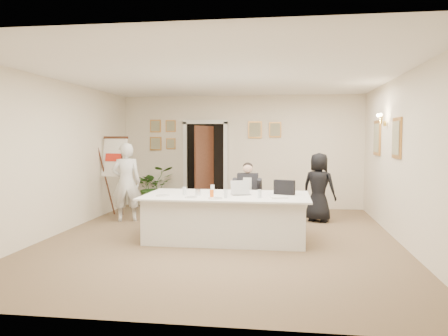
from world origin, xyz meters
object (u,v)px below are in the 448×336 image
at_px(standing_man, 126,182).
at_px(steel_jug, 198,192).
at_px(paper_stack, 279,197).
at_px(standing_woman, 319,187).
at_px(laptop, 241,187).
at_px(flip_chart, 117,180).
at_px(oj_glass, 212,194).
at_px(seated_man, 248,194).
at_px(laptop_bag, 284,187).
at_px(potted_palm, 154,187).
at_px(conference_table, 226,217).

height_order(standing_man, steel_jug, standing_man).
height_order(paper_stack, steel_jug, steel_jug).
bearing_deg(standing_woman, laptop, 75.80).
xyz_separation_m(standing_man, standing_woman, (4.00, 0.51, -0.10)).
height_order(flip_chart, standing_man, flip_chart).
height_order(laptop, paper_stack, laptop).
bearing_deg(paper_stack, oj_glass, -174.38).
xyz_separation_m(seated_man, flip_chart, (-3.01, 0.86, 0.16)).
xyz_separation_m(laptop_bag, oj_glass, (-1.18, -0.55, -0.06)).
distance_m(potted_palm, oj_glass, 4.18).
bearing_deg(steel_jug, seated_man, 59.05).
xyz_separation_m(potted_palm, paper_stack, (3.17, -3.50, 0.27)).
distance_m(standing_woman, laptop, 2.32).
relative_size(standing_man, laptop, 4.75).
bearing_deg(seated_man, steel_jug, -111.78).
relative_size(laptop_bag, oj_glass, 2.77).
height_order(flip_chart, standing_woman, flip_chart).
bearing_deg(laptop, potted_palm, 110.27).
distance_m(standing_woman, potted_palm, 4.20).
height_order(standing_woman, oj_glass, standing_woman).
bearing_deg(steel_jug, paper_stack, -6.15).
bearing_deg(flip_chart, standing_woman, -1.34).
bearing_deg(paper_stack, conference_table, 161.91).
height_order(flip_chart, potted_palm, flip_chart).
bearing_deg(seated_man, laptop, -82.57).
distance_m(flip_chart, standing_woman, 4.44).
relative_size(flip_chart, standing_woman, 1.21).
xyz_separation_m(conference_table, standing_woman, (1.70, 1.85, 0.33)).
xyz_separation_m(conference_table, standing_man, (-2.30, 1.34, 0.43)).
bearing_deg(laptop_bag, standing_woman, 85.24).
distance_m(potted_palm, steel_jug, 3.82).
bearing_deg(laptop, paper_stack, -46.60).
xyz_separation_m(flip_chart, potted_palm, (0.47, 1.26, -0.28)).
relative_size(flip_chart, standing_man, 1.06).
xyz_separation_m(conference_table, seated_man, (0.27, 1.09, 0.25)).
bearing_deg(laptop_bag, flip_chart, 172.27).
distance_m(standing_woman, paper_stack, 2.29).
bearing_deg(seated_man, flip_chart, 173.21).
bearing_deg(oj_glass, seated_man, 72.84).
xyz_separation_m(laptop_bag, paper_stack, (-0.09, -0.45, -0.11)).
bearing_deg(steel_jug, conference_table, 17.37).
xyz_separation_m(potted_palm, steel_jug, (1.80, -3.35, 0.31)).
relative_size(seated_man, laptop_bag, 3.57).
relative_size(seated_man, paper_stack, 4.85).
relative_size(flip_chart, laptop, 5.03).
xyz_separation_m(conference_table, potted_palm, (-2.27, 3.21, 0.13)).
distance_m(laptop, paper_stack, 0.76).
height_order(standing_woman, paper_stack, standing_woman).
bearing_deg(conference_table, oj_glass, -115.10).
xyz_separation_m(potted_palm, oj_glass, (2.08, -3.61, 0.32)).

